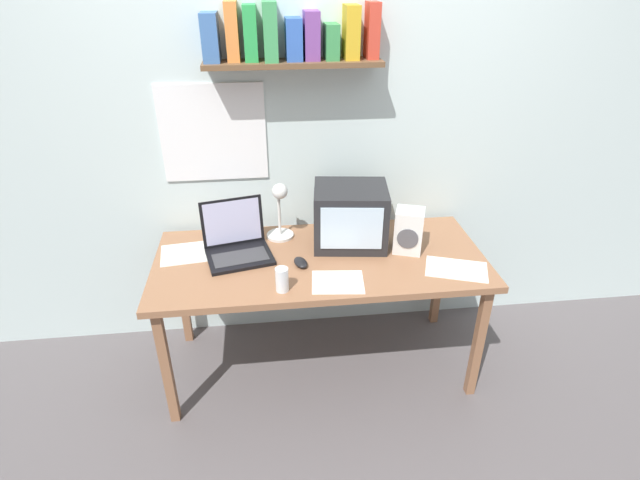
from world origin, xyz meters
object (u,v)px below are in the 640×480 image
at_px(space_heater, 409,231).
at_px(loose_paper_near_laptop, 186,253).
at_px(juice_glass, 282,281).
at_px(desk_lamp, 280,209).
at_px(computer_mouse, 301,262).
at_px(crt_monitor, 350,216).
at_px(printed_handout, 456,269).
at_px(corner_desk, 320,267).
at_px(open_notebook, 338,282).
at_px(laptop, 237,241).

xyz_separation_m(space_heater, loose_paper_near_laptop, (-1.15, 0.10, -0.11)).
bearing_deg(juice_glass, desk_lamp, 87.87).
bearing_deg(loose_paper_near_laptop, computer_mouse, -17.34).
height_order(crt_monitor, printed_handout, crt_monitor).
distance_m(corner_desk, space_heater, 0.49).
bearing_deg(space_heater, open_notebook, -127.88).
relative_size(desk_lamp, juice_glass, 2.84).
xyz_separation_m(corner_desk, laptop, (-0.42, 0.09, 0.13)).
bearing_deg(space_heater, juice_glass, -136.82).
bearing_deg(crt_monitor, space_heater, -15.57).
distance_m(juice_glass, space_heater, 0.73).
bearing_deg(loose_paper_near_laptop, juice_glass, -38.89).
bearing_deg(laptop, printed_handout, -27.63).
distance_m(corner_desk, printed_handout, 0.68).
distance_m(laptop, loose_paper_near_laptop, 0.28).
xyz_separation_m(desk_lamp, space_heater, (0.65, -0.20, -0.07)).
bearing_deg(computer_mouse, open_notebook, -47.12).
distance_m(laptop, desk_lamp, 0.29).
bearing_deg(desk_lamp, laptop, -160.25).
height_order(corner_desk, space_heater, space_heater).
bearing_deg(crt_monitor, open_notebook, -100.16).
bearing_deg(loose_paper_near_laptop, corner_desk, -9.50).
bearing_deg(printed_handout, corner_desk, 163.32).
height_order(corner_desk, desk_lamp, desk_lamp).
bearing_deg(open_notebook, loose_paper_near_laptop, 154.46).
bearing_deg(laptop, open_notebook, -47.56).
relative_size(computer_mouse, loose_paper_near_laptop, 0.43).
relative_size(desk_lamp, computer_mouse, 2.82).
distance_m(desk_lamp, open_notebook, 0.55).
bearing_deg(corner_desk, juice_glass, -127.00).
relative_size(laptop, juice_glass, 3.21).
xyz_separation_m(desk_lamp, loose_paper_near_laptop, (-0.50, -0.10, -0.18)).
bearing_deg(desk_lamp, printed_handout, -34.30).
xyz_separation_m(corner_desk, open_notebook, (0.06, -0.24, 0.06)).
height_order(loose_paper_near_laptop, open_notebook, same).
height_order(corner_desk, printed_handout, printed_handout).
bearing_deg(laptop, desk_lamp, 15.35).
relative_size(desk_lamp, printed_handout, 0.97).
height_order(crt_monitor, loose_paper_near_laptop, crt_monitor).
distance_m(space_heater, open_notebook, 0.49).
distance_m(desk_lamp, space_heater, 0.68).
bearing_deg(laptop, crt_monitor, -8.28).
xyz_separation_m(loose_paper_near_laptop, open_notebook, (0.74, -0.36, -0.00)).
bearing_deg(crt_monitor, corner_desk, -134.47).
height_order(space_heater, printed_handout, space_heater).
relative_size(juice_glass, printed_handout, 0.34).
bearing_deg(corner_desk, printed_handout, -16.68).
relative_size(loose_paper_near_laptop, printed_handout, 0.80).
relative_size(loose_paper_near_laptop, open_notebook, 1.04).
distance_m(open_notebook, printed_handout, 0.60).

